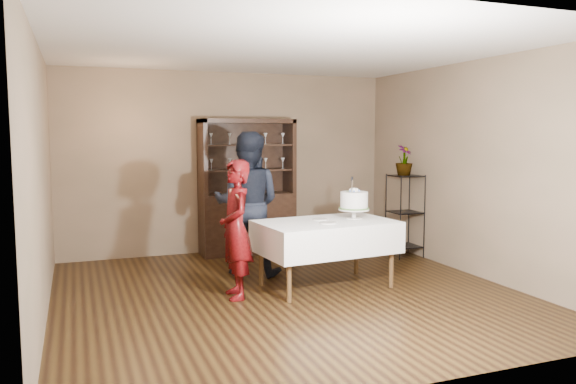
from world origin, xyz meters
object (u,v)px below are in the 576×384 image
object	(u,v)px
china_hutch	(247,209)
cake_table	(326,237)
plant_etagere	(405,212)
potted_plant	(404,160)
woman	(236,229)
man	(247,204)
cake	(354,202)

from	to	relation	value
china_hutch	cake_table	bearing A→B (deg)	-81.58
china_hutch	plant_etagere	xyz separation A→B (m)	(2.08, -1.05, -0.01)
cake_table	potted_plant	size ratio (longest dim) A/B	3.75
china_hutch	cake_table	world-z (taller)	china_hutch
cake_table	woman	xyz separation A→B (m)	(-1.10, -0.05, 0.16)
plant_etagere	woman	world-z (taller)	woman
woman	potted_plant	distance (m)	3.11
cake_table	man	bearing A→B (deg)	127.86
woman	potted_plant	xyz separation A→B (m)	(2.82, 1.12, 0.65)
woman	man	xyz separation A→B (m)	(0.41, 0.93, 0.15)
china_hutch	cake	world-z (taller)	china_hutch
china_hutch	potted_plant	xyz separation A→B (m)	(2.04, -1.06, 0.74)
plant_etagere	cake_table	xyz separation A→B (m)	(-1.76, -1.09, -0.06)
man	cake	world-z (taller)	man
woman	cake	world-z (taller)	woman
cake_table	woman	size ratio (longest dim) A/B	1.08
china_hutch	potted_plant	size ratio (longest dim) A/B	4.58
woman	china_hutch	bearing A→B (deg)	162.83
cake_table	cake	xyz separation A→B (m)	(0.39, 0.06, 0.39)
man	cake	bearing A→B (deg)	170.00
cake	woman	bearing A→B (deg)	-175.76
woman	cake	bearing A→B (deg)	96.76
cake_table	cake	bearing A→B (deg)	9.12
plant_etagere	woman	bearing A→B (deg)	-158.36
china_hutch	woman	world-z (taller)	china_hutch
woman	cake_table	bearing A→B (deg)	95.00
cake	potted_plant	distance (m)	1.72
cake	man	bearing A→B (deg)	142.74
plant_etagere	woman	size ratio (longest dim) A/B	0.79
plant_etagere	cake_table	distance (m)	2.07
cake_table	potted_plant	bearing A→B (deg)	31.98
china_hutch	plant_etagere	size ratio (longest dim) A/B	1.67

